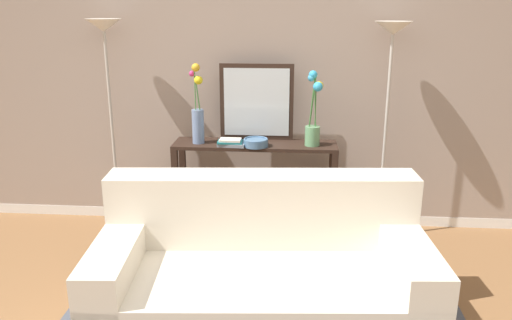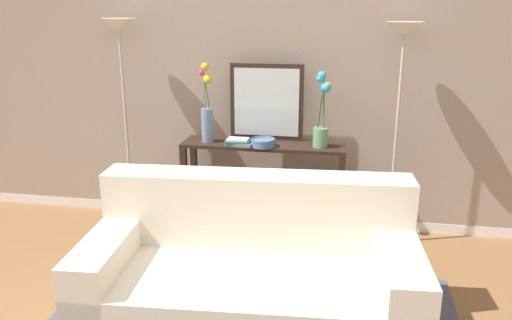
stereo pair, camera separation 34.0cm
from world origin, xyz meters
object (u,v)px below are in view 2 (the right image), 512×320
at_px(vase_tall_flowers, 207,114).
at_px(fruit_bowl, 263,142).
at_px(couch, 252,279).
at_px(console_table, 263,173).
at_px(vase_short_flowers, 322,118).
at_px(wall_mirror, 267,102).
at_px(book_row_under_console, 221,225).
at_px(floor_lamp_right, 401,74).
at_px(book_stack, 239,142).
at_px(floor_lamp_left, 122,66).

height_order(vase_tall_flowers, fruit_bowl, vase_tall_flowers).
bearing_deg(vase_tall_flowers, fruit_bowl, -7.21).
distance_m(couch, console_table, 1.30).
bearing_deg(couch, vase_short_flowers, 75.61).
bearing_deg(vase_short_flowers, vase_tall_flowers, -179.59).
distance_m(wall_mirror, book_row_under_console, 1.13).
bearing_deg(wall_mirror, book_row_under_console, -160.69).
xyz_separation_m(wall_mirror, fruit_bowl, (0.01, -0.22, -0.28)).
bearing_deg(vase_short_flowers, console_table, 176.57).
xyz_separation_m(console_table, floor_lamp_right, (1.04, 0.04, 0.83)).
relative_size(wall_mirror, vase_short_flowers, 1.06).
bearing_deg(couch, floor_lamp_right, 55.65).
relative_size(fruit_bowl, book_row_under_console, 0.60).
xyz_separation_m(book_stack, book_row_under_console, (-0.19, 0.10, -0.78)).
bearing_deg(vase_tall_flowers, floor_lamp_right, 2.73).
xyz_separation_m(floor_lamp_right, fruit_bowl, (-1.02, -0.13, -0.55)).
bearing_deg(couch, console_table, 96.51).
xyz_separation_m(couch, vase_short_flowers, (0.32, 1.24, 0.73)).
xyz_separation_m(couch, book_row_under_console, (-0.52, 1.27, -0.25)).
relative_size(couch, floor_lamp_right, 1.12).
relative_size(floor_lamp_left, floor_lamp_right, 1.01).
distance_m(vase_tall_flowers, book_stack, 0.35).
xyz_separation_m(couch, fruit_bowl, (-0.13, 1.17, 0.53)).
height_order(floor_lamp_right, vase_short_flowers, floor_lamp_right).
bearing_deg(floor_lamp_left, book_row_under_console, -2.58).
bearing_deg(console_table, floor_lamp_left, 178.23).
relative_size(floor_lamp_left, vase_tall_flowers, 2.77).
xyz_separation_m(wall_mirror, book_row_under_console, (-0.37, -0.13, -1.06)).
height_order(wall_mirror, book_row_under_console, wall_mirror).
height_order(floor_lamp_right, book_row_under_console, floor_lamp_right).
xyz_separation_m(console_table, floor_lamp_left, (-1.19, 0.04, 0.84)).
bearing_deg(vase_tall_flowers, console_table, 4.29).
distance_m(wall_mirror, fruit_bowl, 0.36).
height_order(couch, book_stack, couch).
relative_size(floor_lamp_right, fruit_bowl, 9.03).
bearing_deg(book_row_under_console, vase_short_flowers, -1.90).
relative_size(floor_lamp_right, book_stack, 7.73).
bearing_deg(floor_lamp_left, book_stack, -7.74).
bearing_deg(floor_lamp_left, floor_lamp_right, -0.00).
bearing_deg(floor_lamp_right, book_row_under_console, -178.50).
height_order(wall_mirror, fruit_bowl, wall_mirror).
bearing_deg(floor_lamp_left, console_table, -1.77).
height_order(floor_lamp_right, book_stack, floor_lamp_right).
xyz_separation_m(vase_tall_flowers, fruit_bowl, (0.47, -0.06, -0.20)).
distance_m(couch, book_row_under_console, 1.39).
relative_size(console_table, fruit_bowl, 6.76).
distance_m(couch, fruit_bowl, 1.29).
distance_m(vase_tall_flowers, fruit_bowl, 0.51).
bearing_deg(wall_mirror, vase_short_flowers, -19.04).
relative_size(vase_tall_flowers, fruit_bowl, 3.29).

